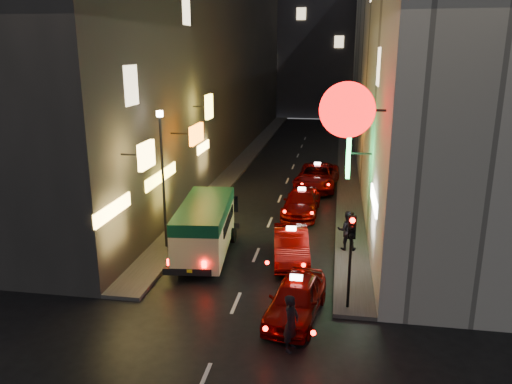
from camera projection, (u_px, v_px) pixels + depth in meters
The scene contains 14 objects.
building_left at pixel (202, 49), 41.17m from camera, with size 7.44×52.03×18.00m.
building_right at pixel (402, 49), 38.65m from camera, with size 8.30×52.00×18.00m.
building_far at pixel (318, 35), 69.74m from camera, with size 30.00×10.00×22.00m, color #303035.
sidewalk_left at pixel (247, 156), 43.01m from camera, with size 1.50×52.00×0.15m, color #4E4B48.
sidewalk_right at pixel (347, 160), 41.68m from camera, with size 1.50×52.00×0.15m, color #4E4B48.
minibus at pixel (205, 223), 21.93m from camera, with size 2.57×5.88×2.45m.
taxi_near at pixel (296, 295), 17.01m from camera, with size 2.78×5.31×1.78m.
taxi_second at pixel (291, 243), 21.67m from camera, with size 2.74×5.31×1.79m.
taxi_third at pixel (302, 200), 27.91m from camera, with size 2.22×5.09×1.77m.
taxi_far at pixel (317, 174), 33.23m from camera, with size 2.76×5.90×2.00m.
pedestrian_crossing at pixel (291, 319), 15.07m from camera, with size 0.67×0.43×2.05m, color black.
pedestrian_sidewalk at pixel (347, 228), 22.42m from camera, with size 0.78×0.49×2.06m, color black.
traffic_light at pixel (351, 241), 16.77m from camera, with size 0.26×0.43×3.50m.
lamp_post at pixel (163, 171), 22.08m from camera, with size 0.28×0.28×6.22m.
Camera 1 is at (3.40, -7.53, 8.84)m, focal length 35.00 mm.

